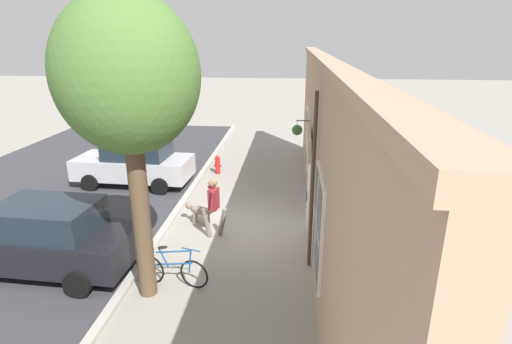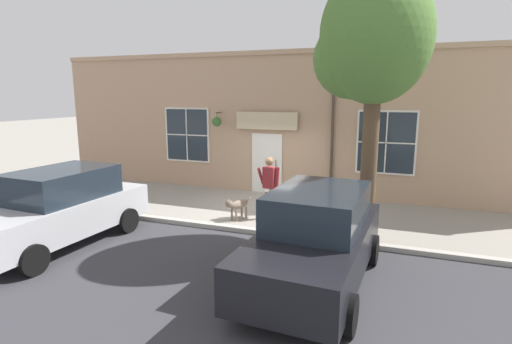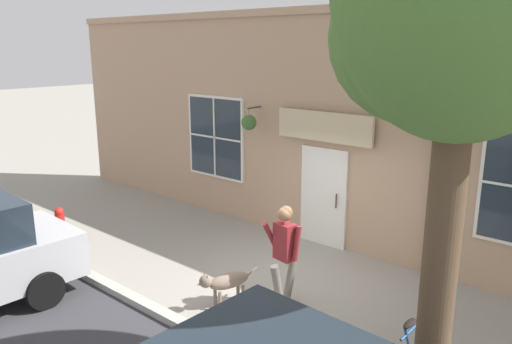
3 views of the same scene
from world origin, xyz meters
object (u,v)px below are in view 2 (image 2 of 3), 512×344
Objects in this scene: parked_car_nearest_curb at (58,208)px; fire_hydrant at (96,194)px; pedestrian_walking at (269,181)px; leaning_bicycle at (353,217)px; dog_on_leash at (237,205)px; parked_car_mid_block at (316,238)px; street_tree_by_curb at (370,44)px.

fire_hydrant is at bearing -151.98° from parked_car_nearest_curb.
leaning_bicycle is (0.51, 2.41, -0.66)m from pedestrian_walking.
pedestrian_walking is 1.59× the size of dog_on_leash.
fire_hydrant reaches higher than dog_on_leash.
dog_on_leash is 4.66m from fire_hydrant.
pedestrian_walking is 4.20m from parked_car_mid_block.
leaning_bicycle reaches higher than fire_hydrant.
dog_on_leash is at bearing 93.53° from fire_hydrant.
leaning_bicycle reaches higher than dog_on_leash.
dog_on_leash is (0.61, -0.73, -0.61)m from pedestrian_walking.
parked_car_nearest_curb reaches higher than fire_hydrant.
leaning_bicycle is at bearing 91.90° from dog_on_leash.
dog_on_leash is 0.63× the size of leaning_bicycle.
pedestrian_walking is 2.24× the size of fire_hydrant.
parked_car_nearest_curb and parked_car_mid_block have the same top height.
dog_on_leash is at bearing -136.88° from parked_car_mid_block.
fire_hydrant is at bearing -80.55° from pedestrian_walking.
leaning_bicycle is 7.08m from parked_car_nearest_curb.
pedestrian_walking is at bearing 99.45° from fire_hydrant.
parked_car_mid_block is at bearing 91.25° from parked_car_nearest_curb.
parked_car_nearest_curb is at bearing 28.02° from fire_hydrant.
fire_hydrant is (-2.74, -7.48, -0.48)m from parked_car_mid_block.
parked_car_nearest_curb is 5.69× the size of fire_hydrant.
pedestrian_walking reaches higher than fire_hydrant.
street_tree_by_curb is 1.42× the size of parked_car_mid_block.
street_tree_by_curb is 9.04m from fire_hydrant.
dog_on_leash is 0.25× the size of parked_car_mid_block.
parked_car_mid_block is at bearing -11.46° from street_tree_by_curb.
leaning_bicycle is 0.39× the size of parked_car_nearest_curb.
parked_car_mid_block is (-0.13, 5.96, 0.00)m from parked_car_nearest_curb.
dog_on_leash is 3.14m from leaning_bicycle.
parked_car_nearest_curb is (3.26, -6.26, 0.50)m from leaning_bicycle.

